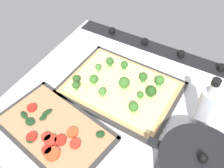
{
  "coord_description": "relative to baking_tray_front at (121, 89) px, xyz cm",
  "views": [
    {
      "loc": [
        -21.11,
        46.91,
        67.12
      ],
      "look_at": [
        5.78,
        -0.73,
        6.92
      ],
      "focal_mm": 39.95,
      "sensor_mm": 36.0,
      "label": 1
    }
  ],
  "objects": [
    {
      "name": "baking_tray_back",
      "position": [
        10.01,
        25.14,
        0.02
      ],
      "size": [
        39.02,
        27.62,
        1.3
      ],
      "color": "#33302D",
      "rests_on": "ground_plane"
    },
    {
      "name": "stove_control_panel",
      "position": [
        -4.73,
        -27.18,
        0.19
      ],
      "size": [
        76.09,
        7.0,
        2.6
      ],
      "color": "black",
      "rests_on": "ground_plane"
    },
    {
      "name": "baking_tray_front",
      "position": [
        0.0,
        0.0,
        0.0
      ],
      "size": [
        40.35,
        31.1,
        1.3
      ],
      "color": "#33302D",
      "rests_on": "ground_plane"
    },
    {
      "name": "veggie_pizza_back",
      "position": [
        9.83,
        25.63,
        0.76
      ],
      "size": [
        36.23,
        24.83,
        1.9
      ],
      "color": "tan",
      "rests_on": "baking_tray_back"
    },
    {
      "name": "broccoli_pizza",
      "position": [
        0.03,
        0.05,
        1.51
      ],
      "size": [
        37.85,
        28.6,
        5.96
      ],
      "color": "tan",
      "rests_on": "baking_tray_front"
    },
    {
      "name": "oil_bottle",
      "position": [
        -27.89,
        1.1,
        8.11
      ],
      "size": [
        4.8,
        4.8,
        20.66
      ],
      "color": "#B7BCC6",
      "rests_on": "ground_plane"
    },
    {
      "name": "ground_plane",
      "position": [
        -4.73,
        5.46,
        -1.86
      ],
      "size": [
        79.26,
        72.28,
        3.0
      ],
      "primitive_type": "cube",
      "color": "silver"
    },
    {
      "name": "cooking_pot",
      "position": [
        -31.56,
        18.14,
        4.67
      ],
      "size": [
        27.89,
        21.11,
        12.37
      ],
      "color": "black",
      "rests_on": "ground_plane"
    }
  ]
}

